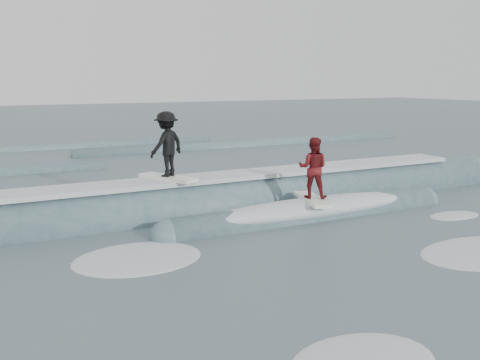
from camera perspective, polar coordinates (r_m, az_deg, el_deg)
name	(u,v)px	position (r m, az deg, el deg)	size (l,w,h in m)	color
ground	(298,244)	(13.55, 6.26, -6.82)	(160.00, 160.00, 0.00)	#3C5258
breaking_wave	(238,209)	(16.88, -0.25, -3.07)	(23.68, 3.83, 2.10)	#3A5D62
surfer_black	(167,146)	(15.94, -7.82, 3.60)	(1.43, 2.04, 2.02)	white
surfer_red	(313,171)	(15.80, 7.79, 0.99)	(1.10, 2.07, 1.89)	white
whitewater	(396,263)	(12.65, 16.26, -8.49)	(12.08, 7.89, 0.10)	silver
far_swells	(94,157)	(29.29, -15.28, 2.37)	(43.15, 8.65, 0.80)	#3A5D62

